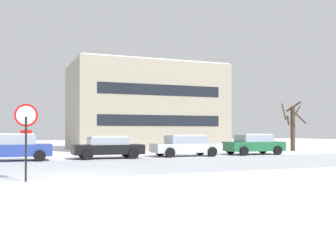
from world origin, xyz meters
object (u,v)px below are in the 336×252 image
parked_car_black (108,147)px  parked_car_green (254,144)px  parked_car_blue (15,147)px  stop_sign (26,127)px  parked_car_silver (186,145)px

parked_car_black → parked_car_green: (10.63, 0.12, 0.05)m
parked_car_blue → parked_car_black: bearing=0.3°
stop_sign → parked_car_black: size_ratio=0.60×
parked_car_silver → parked_car_green: 5.31m
parked_car_black → parked_car_blue: bearing=-179.7°
stop_sign → parked_car_blue: (-0.17, 10.03, -1.04)m
parked_car_black → parked_car_green: parked_car_green is taller
parked_car_blue → parked_car_green: (15.94, 0.15, -0.03)m
parked_car_black → parked_car_green: bearing=0.6°
parked_car_blue → parked_car_silver: 10.63m
parked_car_blue → parked_car_green: 15.94m
parked_car_black → parked_car_green: size_ratio=1.01×
stop_sign → parked_car_black: stop_sign is taller
stop_sign → parked_car_silver: 14.66m
stop_sign → parked_car_green: bearing=32.9°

